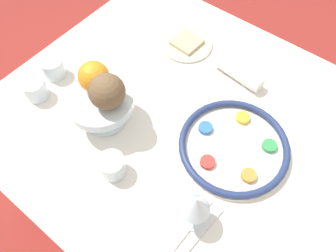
{
  "coord_description": "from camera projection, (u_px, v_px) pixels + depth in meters",
  "views": [
    {
      "loc": [
        -0.31,
        0.46,
        1.57
      ],
      "look_at": [
        -0.0,
        0.07,
        0.78
      ],
      "focal_mm": 35.0,
      "sensor_mm": 36.0,
      "label": 1
    }
  ],
  "objects": [
    {
      "name": "fork_left",
      "position": [
        196.0,
        237.0,
        0.8
      ],
      "size": [
        0.04,
        0.2,
        0.01
      ],
      "color": "silver",
      "rests_on": "dining_table"
    },
    {
      "name": "orange_fruit",
      "position": [
        94.0,
        77.0,
        0.89
      ],
      "size": [
        0.09,
        0.09,
        0.09
      ],
      "color": "orange",
      "rests_on": "fruit_stand"
    },
    {
      "name": "cup_near",
      "position": [
        112.0,
        166.0,
        0.87
      ],
      "size": [
        0.07,
        0.07,
        0.06
      ],
      "color": "silver",
      "rests_on": "dining_table"
    },
    {
      "name": "coconut",
      "position": [
        107.0,
        91.0,
        0.85
      ],
      "size": [
        0.1,
        0.1,
        0.1
      ],
      "color": "brown",
      "rests_on": "fruit_stand"
    },
    {
      "name": "bread_plate",
      "position": [
        187.0,
        44.0,
        1.15
      ],
      "size": [
        0.18,
        0.18,
        0.02
      ],
      "color": "beige",
      "rests_on": "dining_table"
    },
    {
      "name": "ground_plane",
      "position": [
        177.0,
        200.0,
        1.63
      ],
      "size": [
        8.0,
        8.0,
        0.0
      ],
      "primitive_type": "plane",
      "color": "maroon"
    },
    {
      "name": "seder_plate",
      "position": [
        235.0,
        145.0,
        0.93
      ],
      "size": [
        0.31,
        0.31,
        0.03
      ],
      "color": "silver",
      "rests_on": "dining_table"
    },
    {
      "name": "cup_far",
      "position": [
        53.0,
        68.0,
        1.06
      ],
      "size": [
        0.07,
        0.07,
        0.06
      ],
      "color": "silver",
      "rests_on": "dining_table"
    },
    {
      "name": "fork_right",
      "position": [
        186.0,
        229.0,
        0.81
      ],
      "size": [
        0.03,
        0.2,
        0.01
      ],
      "color": "silver",
      "rests_on": "dining_table"
    },
    {
      "name": "cup_mid",
      "position": [
        35.0,
        89.0,
        1.01
      ],
      "size": [
        0.07,
        0.07,
        0.06
      ],
      "color": "silver",
      "rests_on": "dining_table"
    },
    {
      "name": "fruit_stand",
      "position": [
        101.0,
        104.0,
        0.92
      ],
      "size": [
        0.19,
        0.19,
        0.11
      ],
      "color": "silver",
      "rests_on": "dining_table"
    },
    {
      "name": "wine_glass",
      "position": [
        195.0,
        205.0,
        0.74
      ],
      "size": [
        0.07,
        0.07,
        0.14
      ],
      "color": "silver",
      "rests_on": "dining_table"
    },
    {
      "name": "napkin_roll",
      "position": [
        239.0,
        73.0,
        1.06
      ],
      "size": [
        0.17,
        0.06,
        0.05
      ],
      "color": "white",
      "rests_on": "dining_table"
    },
    {
      "name": "dining_table",
      "position": [
        179.0,
        168.0,
        1.31
      ],
      "size": [
        1.11,
        0.98,
        0.74
      ],
      "color": "silver",
      "rests_on": "ground_plane"
    }
  ]
}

